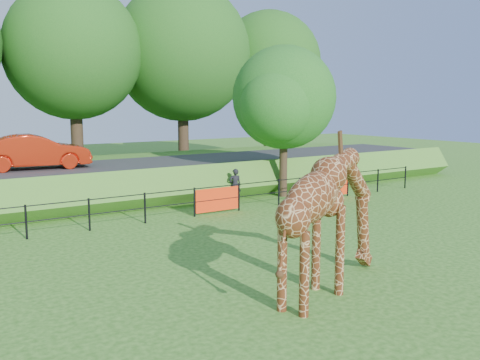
{
  "coord_description": "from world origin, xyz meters",
  "views": [
    {
      "loc": [
        -7.57,
        -9.23,
        4.24
      ],
      "look_at": [
        1.05,
        3.56,
        2.0
      ],
      "focal_mm": 40.0,
      "sensor_mm": 36.0,
      "label": 1
    }
  ],
  "objects_px": {
    "car_red": "(35,152)",
    "visitor": "(235,185)",
    "giraffe": "(331,221)",
    "tree_east": "(285,102)"
  },
  "relations": [
    {
      "from": "visitor",
      "to": "tree_east",
      "type": "relative_size",
      "value": 0.21
    },
    {
      "from": "visitor",
      "to": "tree_east",
      "type": "bearing_deg",
      "value": -160.98
    },
    {
      "from": "tree_east",
      "to": "car_red",
      "type": "bearing_deg",
      "value": 153.55
    },
    {
      "from": "giraffe",
      "to": "tree_east",
      "type": "relative_size",
      "value": 0.66
    },
    {
      "from": "giraffe",
      "to": "car_red",
      "type": "distance_m",
      "value": 15.4
    },
    {
      "from": "car_red",
      "to": "tree_east",
      "type": "height_order",
      "value": "tree_east"
    },
    {
      "from": "tree_east",
      "to": "giraffe",
      "type": "bearing_deg",
      "value": -123.9
    },
    {
      "from": "car_red",
      "to": "giraffe",
      "type": "bearing_deg",
      "value": -163.12
    },
    {
      "from": "car_red",
      "to": "visitor",
      "type": "relative_size",
      "value": 3.13
    },
    {
      "from": "giraffe",
      "to": "visitor",
      "type": "height_order",
      "value": "giraffe"
    }
  ]
}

